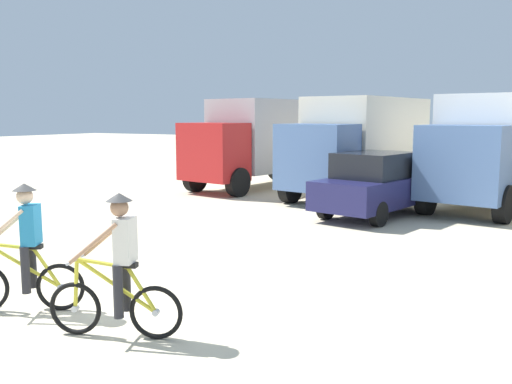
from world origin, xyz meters
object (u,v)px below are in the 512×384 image
Objects in this scene: box_truck_grey_hauler at (263,138)px; box_truck_cream_rv at (360,141)px; cyclist_cowboy_hat at (25,253)px; cyclist_near_camera at (118,271)px; sedan_parked at (376,184)px; box_truck_white_box at (496,145)px.

box_truck_grey_hauler and box_truck_cream_rv have the same top height.
cyclist_cowboy_hat and cyclist_near_camera have the same top height.
box_truck_grey_hauler is 1.00× the size of box_truck_cream_rv.
sedan_parked is 9.76m from cyclist_near_camera.
box_truck_grey_hauler is 14.99m from cyclist_near_camera.
box_truck_cream_rv reaches higher than sedan_parked.
box_truck_grey_hauler is at bearing 174.33° from box_truck_white_box.
cyclist_cowboy_hat is at bearing -75.67° from box_truck_grey_hauler.
sedan_parked is (5.70, -4.22, -0.99)m from box_truck_grey_hauler.
box_truck_cream_rv is 13.24m from cyclist_cowboy_hat.
cyclist_near_camera is (-0.36, -9.75, -0.04)m from sedan_parked.
box_truck_white_box is (4.27, -0.14, 0.00)m from box_truck_cream_rv.
sedan_parked is at bearing -65.52° from box_truck_cream_rv.
cyclist_cowboy_hat is at bearing 177.23° from cyclist_near_camera.
cyclist_near_camera is (-3.03, -13.14, -1.03)m from box_truck_white_box.
box_truck_grey_hauler is 8.41m from box_truck_white_box.
box_truck_cream_rv is (4.10, -0.70, 0.00)m from box_truck_grey_hauler.
box_truck_cream_rv reaches higher than cyclist_cowboy_hat.
cyclist_cowboy_hat is (-0.56, -13.18, -1.03)m from box_truck_cream_rv.
cyclist_near_camera is at bearing -92.12° from sedan_parked.
cyclist_cowboy_hat reaches higher than sedan_parked.
box_truck_cream_rv reaches higher than cyclist_near_camera.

